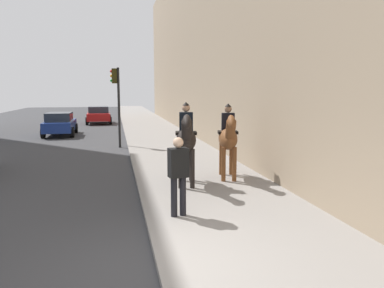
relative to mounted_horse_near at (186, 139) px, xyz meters
name	(u,v)px	position (x,y,z in m)	size (l,w,h in m)	color
sidewalk_slab	(275,256)	(-4.75, -0.61, -1.38)	(120.00, 3.95, 0.12)	gray
mounted_horse_near	(186,139)	(0.00, 0.00, 0.00)	(2.14, 0.80, 2.35)	black
mounted_horse_far	(228,137)	(0.53, -1.39, -0.06)	(2.13, 0.85, 2.28)	brown
pedestrian_greeting	(178,171)	(-2.59, 0.66, -0.35)	(0.33, 0.44, 1.70)	black
car_near_lane	(60,124)	(14.08, 5.29, -0.69)	(3.94, 1.89, 1.44)	navy
car_mid_lane	(99,115)	(22.38, 3.28, -0.69)	(3.95, 2.17, 1.44)	maroon
traffic_light_near_curb	(117,94)	(8.34, 1.82, 1.15)	(0.20, 0.44, 3.87)	black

